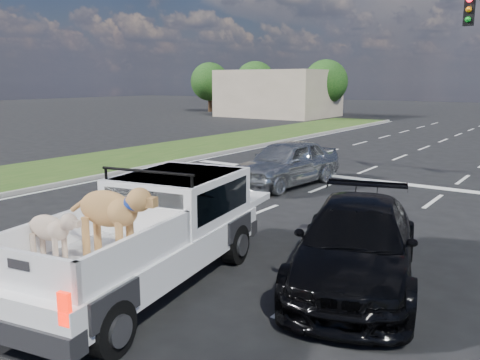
% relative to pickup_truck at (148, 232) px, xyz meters
% --- Properties ---
extents(ground, '(160.00, 160.00, 0.00)m').
position_rel_pickup_truck_xyz_m(ground, '(0.65, 1.15, -0.95)').
color(ground, black).
rests_on(ground, ground).
extents(road_markings, '(17.75, 60.00, 0.01)m').
position_rel_pickup_truck_xyz_m(road_markings, '(0.65, 7.71, -0.94)').
color(road_markings, silver).
rests_on(road_markings, ground).
extents(grass_median_left, '(5.00, 60.00, 0.10)m').
position_rel_pickup_truck_xyz_m(grass_median_left, '(-10.85, 7.15, -0.90)').
color(grass_median_left, '#224715').
rests_on(grass_median_left, ground).
extents(curb_left, '(0.15, 60.00, 0.14)m').
position_rel_pickup_truck_xyz_m(curb_left, '(-8.40, 7.15, -0.88)').
color(curb_left, gray).
rests_on(curb_left, ground).
extents(building_left, '(10.00, 8.00, 4.40)m').
position_rel_pickup_truck_xyz_m(building_left, '(-19.35, 37.15, 1.25)').
color(building_left, '#BCA88F').
rests_on(building_left, ground).
extents(tree_far_a, '(4.20, 4.20, 5.40)m').
position_rel_pickup_truck_xyz_m(tree_far_a, '(-29.35, 39.15, 2.34)').
color(tree_far_a, '#332114').
rests_on(tree_far_a, ground).
extents(tree_far_b, '(4.20, 4.20, 5.40)m').
position_rel_pickup_truck_xyz_m(tree_far_b, '(-23.35, 39.15, 2.34)').
color(tree_far_b, '#332114').
rests_on(tree_far_b, ground).
extents(tree_far_c, '(4.20, 4.20, 5.40)m').
position_rel_pickup_truck_xyz_m(tree_far_c, '(-15.35, 39.15, 2.34)').
color(tree_far_c, '#332114').
rests_on(tree_far_c, ground).
extents(pickup_truck, '(2.84, 5.62, 2.01)m').
position_rel_pickup_truck_xyz_m(pickup_truck, '(0.00, 0.00, 0.00)').
color(pickup_truck, black).
rests_on(pickup_truck, ground).
extents(silver_sedan, '(2.31, 4.65, 1.52)m').
position_rel_pickup_truck_xyz_m(silver_sedan, '(-2.30, 8.75, -0.19)').
color(silver_sedan, '#A8ABAF').
rests_on(silver_sedan, ground).
extents(black_coupe, '(3.30, 5.21, 1.41)m').
position_rel_pickup_truck_xyz_m(black_coupe, '(2.85, 2.13, -0.24)').
color(black_coupe, black).
rests_on(black_coupe, ground).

